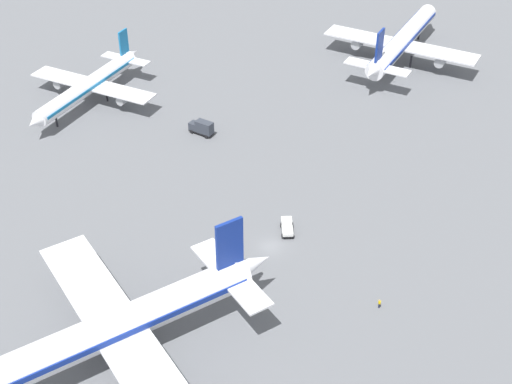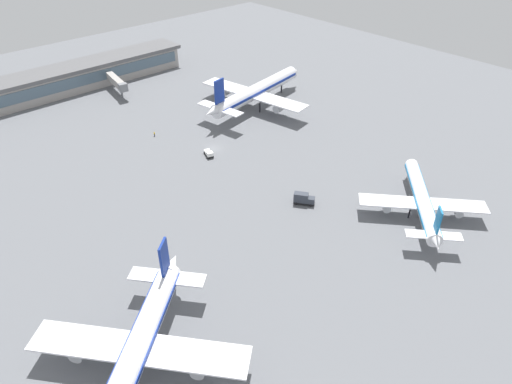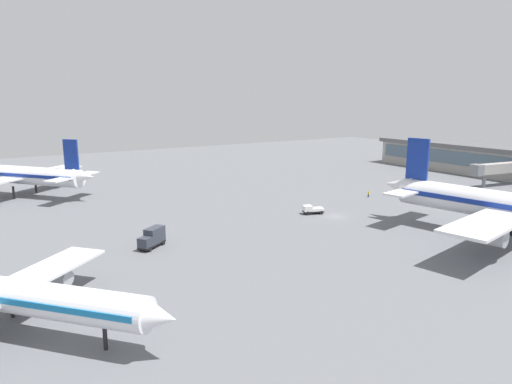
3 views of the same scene
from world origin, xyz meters
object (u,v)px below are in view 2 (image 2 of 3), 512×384
ground_crew_worker (154,134)px  airplane_distant (135,354)px  airplane_at_gate (422,199)px  catering_truck (303,199)px  airplane_taxiing (256,91)px  pushback_tractor (209,153)px

ground_crew_worker → airplane_distant: bearing=55.1°
airplane_at_gate → catering_truck: size_ratio=5.78×
airplane_taxiing → catering_truck: airplane_taxiing is taller
ground_crew_worker → pushback_tractor: bearing=102.5°
airplane_at_gate → ground_crew_worker: airplane_at_gate is taller
airplane_distant → ground_crew_worker: bearing=-162.8°
catering_truck → pushback_tractor: catering_truck is taller
airplane_at_gate → airplane_taxiing: size_ratio=0.59×
airplane_at_gate → airplane_taxiing: airplane_taxiing is taller
airplane_at_gate → pushback_tractor: (22.66, -60.63, -3.47)m
airplane_taxiing → airplane_distant: airplane_taxiing is taller
airplane_taxiing → ground_crew_worker: bearing=162.1°
pushback_tractor → airplane_at_gate: bearing=40.1°
airplane_distant → ground_crew_worker: size_ratio=24.64×
airplane_taxiing → catering_truck: (32.72, 54.84, -4.49)m
airplane_distant → pushback_tractor: 76.85m
catering_truck → pushback_tractor: (3.30, -37.33, -0.73)m
pushback_tractor → airplane_taxiing: bearing=135.6°
airplane_at_gate → airplane_distant: bearing=132.9°
airplane_taxiing → pushback_tractor: 40.38m
airplane_distant → ground_crew_worker: (-50.32, -75.46, -4.62)m
airplane_taxiing → airplane_distant: (91.91, 70.05, -0.72)m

